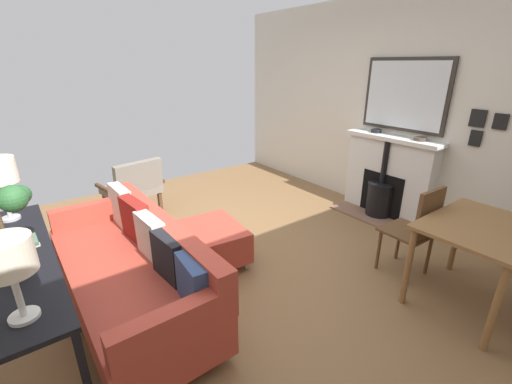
% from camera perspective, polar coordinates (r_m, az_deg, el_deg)
% --- Properties ---
extents(ground_plane, '(5.03, 5.62, 0.01)m').
position_cam_1_polar(ground_plane, '(3.53, -5.26, -11.75)').
color(ground_plane, olive).
extents(wall_left, '(0.12, 5.62, 2.71)m').
position_cam_1_polar(wall_left, '(4.80, 21.34, 13.06)').
color(wall_left, beige).
rests_on(wall_left, ground).
extents(fireplace, '(0.56, 1.23, 1.06)m').
position_cam_1_polar(fireplace, '(4.68, 21.26, 1.76)').
color(fireplace, brown).
rests_on(fireplace, ground).
extents(mirror_over_mantel, '(0.04, 1.07, 0.85)m').
position_cam_1_polar(mirror_over_mantel, '(4.57, 23.90, 14.81)').
color(mirror_over_mantel, '#2D2823').
extents(mantel_bowl_near, '(0.13, 0.13, 0.05)m').
position_cam_1_polar(mantel_bowl_near, '(4.69, 19.74, 9.75)').
color(mantel_bowl_near, black).
rests_on(mantel_bowl_near, fireplace).
extents(mantel_bowl_far, '(0.15, 0.15, 0.04)m').
position_cam_1_polar(mantel_bowl_far, '(4.40, 26.09, 8.11)').
color(mantel_bowl_far, '#47382D').
rests_on(mantel_bowl_far, fireplace).
extents(sofa, '(0.82, 2.05, 0.79)m').
position_cam_1_polar(sofa, '(2.97, -20.00, -12.04)').
color(sofa, '#B2B2B7').
rests_on(sofa, ground).
extents(ottoman, '(0.62, 0.74, 0.40)m').
position_cam_1_polar(ottoman, '(3.42, -7.36, -8.22)').
color(ottoman, '#B2B2B7').
rests_on(ottoman, ground).
extents(armchair_accent, '(0.76, 0.68, 0.80)m').
position_cam_1_polar(armchair_accent, '(4.51, -19.97, 0.99)').
color(armchair_accent, '#4C3321').
rests_on(armchair_accent, ground).
extents(console_table, '(0.42, 1.87, 0.72)m').
position_cam_1_polar(console_table, '(2.75, -35.20, -10.24)').
color(console_table, black).
rests_on(console_table, ground).
extents(table_lamp_far_end, '(0.23, 0.23, 0.44)m').
position_cam_1_polar(table_lamp_far_end, '(1.95, -36.56, -9.19)').
color(table_lamp_far_end, white).
rests_on(table_lamp_far_end, console_table).
extents(book_stack, '(0.27, 0.23, 0.04)m').
position_cam_1_polar(book_stack, '(2.83, -35.59, -7.37)').
color(book_stack, beige).
rests_on(book_stack, console_table).
extents(dining_table, '(0.94, 0.73, 0.73)m').
position_cam_1_polar(dining_table, '(3.19, 33.77, -6.47)').
color(dining_table, olive).
rests_on(dining_table, ground).
extents(dining_chair_near_fireplace, '(0.41, 0.41, 0.90)m').
position_cam_1_polar(dining_chair_near_fireplace, '(3.39, 25.69, -5.27)').
color(dining_chair_near_fireplace, brown).
rests_on(dining_chair_near_fireplace, ground).
extents(photo_gallery_row, '(0.02, 0.34, 0.38)m').
position_cam_1_polar(photo_gallery_row, '(4.23, 34.17, 9.36)').
color(photo_gallery_row, black).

